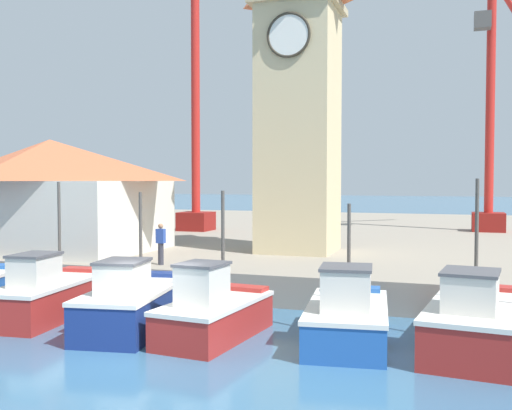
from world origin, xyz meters
The scene contains 12 objects.
ground_plane centered at (0.00, 0.00, 0.00)m, with size 300.00×300.00×0.00m, color #386689.
quay_wharf centered at (0.00, 26.27, 0.57)m, with size 120.00×40.00×1.14m, color gray.
fishing_boat_mid_left centered at (-4.75, 2.52, 0.76)m, with size 2.27×4.98×4.41m.
fishing_boat_center centered at (-1.44, 2.13, 0.77)m, with size 2.76×5.15×4.10m.
fishing_boat_mid_right centered at (1.23, 1.95, 0.74)m, with size 2.31×4.32×4.16m.
fishing_boat_right_inner centered at (4.89, 2.68, 0.73)m, with size 2.68×4.80×3.81m.
fishing_boat_right_outer centered at (8.13, 3.00, 0.77)m, with size 2.73×5.37×4.51m.
clock_tower centered at (0.75, 13.31, 8.69)m, with size 3.85×3.85×15.94m.
warehouse_left centered at (-10.54, 10.20, 3.81)m, with size 10.03×7.19×5.22m.
port_crane_near centered at (9.71, 27.73, 7.09)m, with size 4.11×7.31×16.39m.
port_crane_far centered at (-8.43, 22.47, 9.36)m, with size 2.30×9.44×20.83m.
dock_worker_near_tower centered at (-3.29, 7.44, 1.98)m, with size 0.34×0.22×1.62m.
Camera 1 is at (7.68, -13.50, 4.50)m, focal length 42.00 mm.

